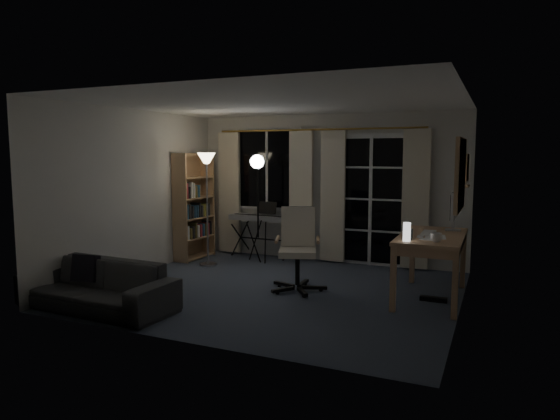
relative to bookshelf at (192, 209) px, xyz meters
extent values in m
cube|color=#353D4E|center=(2.12, -1.25, -0.85)|extent=(4.50, 4.00, 0.02)
cube|color=white|center=(1.07, 0.73, 0.66)|extent=(1.20, 0.06, 1.40)
cube|color=black|center=(1.07, 0.70, 0.66)|extent=(1.10, 0.02, 1.30)
cube|color=white|center=(1.07, 0.69, 0.66)|extent=(0.04, 0.03, 1.30)
cube|color=white|center=(2.87, 0.73, 0.18)|extent=(1.32, 0.06, 2.11)
cube|color=black|center=(2.57, 0.70, 0.18)|extent=(0.55, 0.02, 1.95)
cube|color=black|center=(3.17, 0.70, 0.18)|extent=(0.55, 0.02, 1.95)
cube|color=white|center=(2.87, 0.69, 0.18)|extent=(0.05, 0.04, 2.05)
cube|color=white|center=(2.87, 0.69, -0.29)|extent=(1.15, 0.03, 0.03)
cube|color=white|center=(2.87, 0.69, 0.21)|extent=(1.15, 0.03, 0.03)
cube|color=white|center=(2.87, 0.69, 0.71)|extent=(1.15, 0.03, 0.03)
cylinder|color=gold|center=(1.97, 0.65, 1.31)|extent=(3.50, 0.03, 0.03)
cube|color=beige|center=(0.37, 0.63, 0.24)|extent=(0.40, 0.07, 2.10)
cube|color=beige|center=(1.72, 0.63, 0.24)|extent=(0.40, 0.07, 2.10)
cube|color=beige|center=(2.27, 0.63, 0.24)|extent=(0.40, 0.07, 2.10)
cube|color=beige|center=(3.57, 0.63, 0.24)|extent=(0.40, 0.07, 2.10)
cube|color=#A58157|center=(0.02, -0.38, 0.05)|extent=(0.28, 0.03, 1.77)
cube|color=#A58157|center=(0.04, 0.41, 0.05)|extent=(0.28, 0.03, 1.77)
cube|color=#A58157|center=(-0.10, 0.02, 0.05)|extent=(0.05, 0.80, 1.77)
cube|color=#A58157|center=(0.03, 0.01, -0.81)|extent=(0.30, 0.81, 0.02)
cube|color=#A58157|center=(0.03, 0.01, -0.49)|extent=(0.30, 0.81, 0.02)
cube|color=#A58157|center=(0.03, 0.01, -0.15)|extent=(0.30, 0.81, 0.02)
cube|color=#A58157|center=(0.03, 0.01, 0.19)|extent=(0.30, 0.81, 0.02)
cube|color=#A58157|center=(0.03, 0.01, 0.52)|extent=(0.30, 0.81, 0.02)
cube|color=#A58157|center=(0.03, 0.01, 0.91)|extent=(0.30, 0.81, 0.02)
cube|color=white|center=(0.04, -0.31, -0.36)|extent=(0.20, 0.06, 0.23)
cube|color=olive|center=(0.04, -0.23, -0.39)|extent=(0.20, 0.04, 0.18)
cube|color=#2F2F2F|center=(0.05, -0.15, -0.37)|extent=(0.20, 0.04, 0.20)
cube|color=olive|center=(0.05, -0.09, -0.34)|extent=(0.20, 0.04, 0.26)
cube|color=white|center=(0.05, -0.02, -0.37)|extent=(0.20, 0.05, 0.21)
cube|color=#B93540|center=(0.05, 0.06, -0.37)|extent=(0.20, 0.04, 0.21)
cube|color=#2B5982|center=(0.05, 0.13, -0.37)|extent=(0.20, 0.05, 0.22)
cube|color=olive|center=(0.05, 0.21, -0.37)|extent=(0.20, 0.03, 0.20)
cube|color=#B93540|center=(0.06, 0.27, -0.37)|extent=(0.20, 0.05, 0.21)
cube|color=#2F2F2F|center=(0.06, 0.36, -0.36)|extent=(0.20, 0.03, 0.23)
cube|color=#2B5982|center=(0.04, -0.31, -0.02)|extent=(0.20, 0.03, 0.24)
cube|color=#2F2F2F|center=(0.04, -0.25, -0.02)|extent=(0.20, 0.06, 0.24)
cube|color=#2F2F2F|center=(0.04, -0.16, -0.04)|extent=(0.20, 0.04, 0.20)
cube|color=#2B5982|center=(0.05, -0.09, -0.04)|extent=(0.20, 0.03, 0.19)
cube|color=#2B5982|center=(0.05, -0.03, -0.03)|extent=(0.20, 0.04, 0.21)
cube|color=#2F2F2F|center=(0.05, 0.04, -0.02)|extent=(0.20, 0.03, 0.24)
cube|color=#2F2F2F|center=(0.05, 0.10, -0.04)|extent=(0.20, 0.05, 0.19)
cube|color=#CCC44C|center=(0.05, 0.18, -0.04)|extent=(0.20, 0.04, 0.21)
cube|color=olive|center=(0.06, 0.25, -0.03)|extent=(0.20, 0.03, 0.22)
cube|color=#2F2F2F|center=(0.06, 0.31, -0.04)|extent=(0.20, 0.03, 0.21)
cube|color=#B93540|center=(0.04, -0.31, 0.32)|extent=(0.20, 0.04, 0.25)
cube|color=#2F2F2F|center=(0.04, -0.25, 0.29)|extent=(0.20, 0.03, 0.19)
cube|color=white|center=(0.04, -0.19, 0.33)|extent=(0.20, 0.03, 0.27)
cube|color=white|center=(0.05, -0.12, 0.32)|extent=(0.20, 0.04, 0.24)
cube|color=olive|center=(0.05, -0.06, 0.30)|extent=(0.20, 0.03, 0.20)
cube|color=#2B5982|center=(0.05, 0.01, 0.30)|extent=(0.20, 0.04, 0.20)
cylinder|color=#B2B2B7|center=(0.53, -0.37, -0.83)|extent=(0.34, 0.34, 0.03)
cylinder|color=#B2B2B7|center=(0.53, -0.37, 0.01)|extent=(0.04, 0.04, 1.65)
cone|color=#FFE5B2|center=(0.53, -0.37, 0.85)|extent=(0.36, 0.36, 0.17)
cylinder|color=black|center=(0.67, 0.46, -0.51)|extent=(0.05, 0.60, 0.54)
cylinder|color=black|center=(0.67, 0.46, -0.51)|extent=(0.05, 0.60, 0.54)
cylinder|color=black|center=(1.62, 0.43, -0.51)|extent=(0.05, 0.60, 0.54)
cylinder|color=black|center=(1.62, 0.43, -0.51)|extent=(0.05, 0.60, 0.54)
cylinder|color=black|center=(1.14, 0.45, -0.51)|extent=(0.95, 0.06, 0.02)
cube|color=silver|center=(1.14, 0.45, -0.15)|extent=(1.25, 0.36, 0.09)
cube|color=white|center=(1.14, 0.37, -0.11)|extent=(1.14, 0.18, 0.01)
cube|color=black|center=(1.14, 0.41, -0.10)|extent=(1.10, 0.12, 0.01)
cube|color=black|center=(1.15, 0.54, 0.01)|extent=(0.33, 0.08, 0.21)
cylinder|color=black|center=(1.26, 0.23, -0.52)|extent=(0.12, 0.27, 0.72)
cylinder|color=black|center=(1.06, 0.26, -0.52)|extent=(0.28, 0.07, 0.72)
cylinder|color=black|center=(1.13, 0.06, -0.52)|extent=(0.19, 0.23, 0.72)
cylinder|color=black|center=(1.15, 0.18, 0.18)|extent=(0.04, 0.04, 1.24)
cylinder|color=silver|center=(1.17, 0.13, 0.80)|extent=(0.27, 0.21, 0.24)
cylinder|color=white|center=(1.20, 0.06, 0.80)|extent=(0.20, 0.10, 0.20)
cube|color=black|center=(2.59, -1.10, -0.80)|extent=(0.32, 0.16, 0.04)
cylinder|color=black|center=(2.67, -1.07, -0.82)|extent=(0.06, 0.06, 0.05)
cube|color=black|center=(2.38, -0.95, -0.80)|extent=(0.06, 0.32, 0.04)
cylinder|color=black|center=(2.37, -0.87, -0.82)|extent=(0.06, 0.06, 0.05)
cube|color=black|center=(2.17, -1.11, -0.80)|extent=(0.32, 0.14, 0.04)
cylinder|color=black|center=(2.09, -1.09, -0.82)|extent=(0.06, 0.06, 0.05)
cube|color=black|center=(2.26, -1.36, -0.80)|extent=(0.22, 0.30, 0.04)
cylinder|color=black|center=(2.22, -1.43, -0.82)|extent=(0.06, 0.06, 0.05)
cube|color=black|center=(2.52, -1.35, -0.80)|extent=(0.24, 0.29, 0.04)
cylinder|color=black|center=(2.57, -1.41, -0.82)|extent=(0.06, 0.06, 0.05)
cylinder|color=black|center=(2.38, -1.17, -0.56)|extent=(0.08, 0.08, 0.40)
cube|color=#EFE2C9|center=(2.38, -1.17, -0.34)|extent=(0.60, 0.60, 0.08)
cube|color=#EFE2C9|center=(2.31, -0.97, -0.03)|extent=(0.46, 0.27, 0.53)
cube|color=black|center=(2.29, -0.93, -0.01)|extent=(0.43, 0.24, 0.49)
cylinder|color=#A58157|center=(2.13, -1.25, -0.17)|extent=(0.18, 0.39, 0.04)
cylinder|color=#A58157|center=(2.62, -1.07, -0.17)|extent=(0.18, 0.39, 0.04)
cube|color=#AB7E58|center=(4.00, -0.85, -0.07)|extent=(0.75, 1.48, 0.04)
cube|color=#AB7E58|center=(4.00, -0.85, -0.15)|extent=(0.71, 1.44, 0.11)
cube|color=#AB7E58|center=(3.68, -1.54, -0.47)|extent=(0.06, 0.06, 0.75)
cube|color=#AB7E58|center=(4.33, -1.54, -0.47)|extent=(0.06, 0.06, 0.75)
cube|color=#AB7E58|center=(3.67, -0.15, -0.47)|extent=(0.06, 0.06, 0.75)
cube|color=#AB7E58|center=(4.32, -0.15, -0.47)|extent=(0.06, 0.06, 0.75)
cube|color=silver|center=(4.20, -0.40, -0.04)|extent=(0.19, 0.13, 0.02)
cube|color=silver|center=(4.20, -0.40, 0.10)|extent=(0.04, 0.03, 0.23)
cube|color=silver|center=(4.20, -0.40, 0.26)|extent=(0.04, 0.57, 0.36)
cube|color=black|center=(4.18, -0.40, 0.26)|extent=(0.02, 0.53, 0.32)
cube|color=white|center=(3.95, -0.79, -0.04)|extent=(0.15, 0.44, 0.02)
cube|color=white|center=(3.90, -1.11, -0.04)|extent=(0.06, 0.11, 0.02)
cube|color=white|center=(4.05, -1.00, -0.05)|extent=(0.28, 0.35, 0.01)
cube|color=white|center=(4.03, -1.21, -0.05)|extent=(0.23, 0.17, 0.00)
cube|color=black|center=(3.82, -1.32, 0.01)|extent=(0.05, 0.04, 0.13)
cylinder|color=white|center=(3.80, -1.42, 0.05)|extent=(0.08, 0.08, 0.21)
cube|color=black|center=(4.05, -0.95, -0.81)|extent=(0.32, 0.09, 0.05)
imported|color=silver|center=(4.10, -1.35, 0.01)|extent=(0.13, 0.10, 0.13)
cube|color=#A58157|center=(4.35, -1.60, 0.71)|extent=(0.04, 0.94, 0.74)
cube|color=white|center=(4.33, -1.60, 0.71)|extent=(0.01, 0.84, 0.64)
cube|color=#A58157|center=(4.35, -0.70, 0.76)|extent=(0.03, 0.42, 0.32)
cube|color=#52A59D|center=(4.34, -0.70, 0.76)|extent=(0.00, 0.36, 0.26)
cube|color=#A58157|center=(4.28, -0.20, 0.51)|extent=(0.16, 0.30, 0.02)
cone|color=#EFE2C9|center=(4.28, -0.20, 0.60)|extent=(0.12, 0.12, 0.15)
imported|color=#2C2C2E|center=(0.58, -2.80, -0.48)|extent=(1.88, 0.61, 0.73)
cube|color=black|center=(0.32, -2.70, -0.41)|extent=(0.33, 0.21, 0.33)
camera|label=1|loc=(4.72, -7.02, 0.92)|focal=32.00mm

